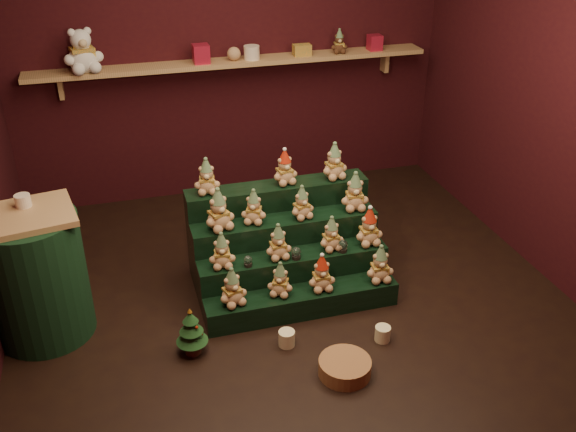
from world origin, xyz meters
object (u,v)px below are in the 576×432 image
object	(u,v)px
snow_globe_c	(343,246)
mini_christmas_tree	(191,331)
mug_left	(287,338)
brown_bear	(339,41)
white_bear	(81,45)
snow_globe_a	(248,261)
riser_tier_front	(302,302)
mug_right	(383,334)
wicker_basket	(345,367)
snow_globe_b	(296,253)
side_table	(37,276)

from	to	relation	value
snow_globe_c	mini_christmas_tree	world-z (taller)	snow_globe_c
mug_left	brown_bear	size ratio (longest dim) A/B	0.52
white_bear	mug_left	bearing A→B (deg)	-76.83
snow_globe_a	white_bear	world-z (taller)	white_bear
riser_tier_front	mug_right	world-z (taller)	riser_tier_front
snow_globe_a	white_bear	distance (m)	2.37
mug_right	wicker_basket	world-z (taller)	mug_right
mini_christmas_tree	brown_bear	bearing A→B (deg)	51.25
brown_bear	snow_globe_b	bearing A→B (deg)	-109.95
snow_globe_a	mug_left	xyz separation A→B (m)	(0.15, -0.48, -0.35)
riser_tier_front	mini_christmas_tree	world-z (taller)	mini_christmas_tree
snow_globe_a	brown_bear	xyz separation A→B (m)	(1.31, 1.84, 1.02)
snow_globe_b	mug_right	world-z (taller)	snow_globe_b
wicker_basket	mini_christmas_tree	bearing A→B (deg)	152.14
brown_bear	riser_tier_front	bearing A→B (deg)	-108.10
side_table	mini_christmas_tree	size ratio (longest dim) A/B	2.58
riser_tier_front	side_table	world-z (taller)	side_table
snow_globe_a	snow_globe_b	xyz separation A→B (m)	(0.35, 0.00, 0.01)
snow_globe_b	white_bear	bearing A→B (deg)	125.30
snow_globe_b	mug_right	bearing A→B (deg)	-54.53
mini_christmas_tree	wicker_basket	world-z (taller)	mini_christmas_tree
riser_tier_front	white_bear	bearing A→B (deg)	123.03
side_table	mini_christmas_tree	distance (m)	1.09
mini_christmas_tree	mug_right	world-z (taller)	mini_christmas_tree
riser_tier_front	snow_globe_c	xyz separation A→B (m)	(0.36, 0.16, 0.32)
wicker_basket	white_bear	xyz separation A→B (m)	(-1.37, 2.69, 1.50)
snow_globe_a	mug_right	size ratio (longest dim) A/B	0.77
side_table	mini_christmas_tree	xyz separation A→B (m)	(0.93, -0.50, -0.28)
snow_globe_a	side_table	bearing A→B (deg)	174.84
snow_globe_b	snow_globe_c	xyz separation A→B (m)	(0.35, 0.00, 0.00)
brown_bear	wicker_basket	bearing A→B (deg)	-100.75
mini_christmas_tree	wicker_basket	distance (m)	1.02
snow_globe_c	wicker_basket	bearing A→B (deg)	-108.57
snow_globe_a	mini_christmas_tree	bearing A→B (deg)	-141.34
side_table	mug_right	bearing A→B (deg)	-28.39
snow_globe_c	side_table	xyz separation A→B (m)	(-2.11, 0.13, 0.05)
snow_globe_c	white_bear	xyz separation A→B (m)	(-1.66, 1.84, 1.14)
mini_christmas_tree	brown_bear	world-z (taller)	brown_bear
snow_globe_c	side_table	size ratio (longest dim) A/B	0.10
snow_globe_b	mug_left	distance (m)	0.63
mug_left	mug_right	distance (m)	0.65
side_table	wicker_basket	bearing A→B (deg)	-37.98
mug_left	wicker_basket	bearing A→B (deg)	-53.31
mug_right	snow_globe_b	bearing A→B (deg)	125.47
mini_christmas_tree	mug_left	distance (m)	0.64
snow_globe_b	mug_right	distance (m)	0.82
snow_globe_b	white_bear	size ratio (longest dim) A/B	0.20
snow_globe_b	mini_christmas_tree	size ratio (longest dim) A/B	0.26
snow_globe_b	wicker_basket	size ratio (longest dim) A/B	0.27
snow_globe_b	snow_globe_c	world-z (taller)	snow_globe_c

